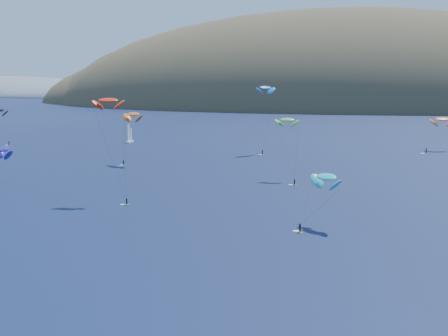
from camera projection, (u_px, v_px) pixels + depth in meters
name	position (u px, v px, depth m)	size (l,w,h in m)	color
island	(364.00, 116.00, 608.81)	(730.00, 300.00, 210.00)	#3D3526
headland	(17.00, 97.00, 891.33)	(460.00, 250.00, 60.00)	slate
sailboat	(130.00, 141.00, 280.92)	(7.55, 6.58, 9.59)	silver
kitesurfer_1	(133.00, 114.00, 213.40)	(9.97, 9.18, 19.76)	gold
kitesurfer_3	(287.00, 120.00, 183.09)	(7.48, 11.94, 19.50)	gold
kitesurfer_4	(266.00, 88.00, 242.17)	(8.67, 10.84, 27.98)	gold
kitesurfer_5	(326.00, 177.00, 126.73)	(9.54, 11.21, 12.72)	gold
kitesurfer_9	(108.00, 100.00, 151.32)	(10.70, 7.46, 26.79)	gold
kitesurfer_10	(3.00, 149.00, 177.26)	(10.00, 13.19, 12.31)	gold
kitesurfer_11	(443.00, 119.00, 251.85)	(13.05, 15.33, 15.45)	gold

